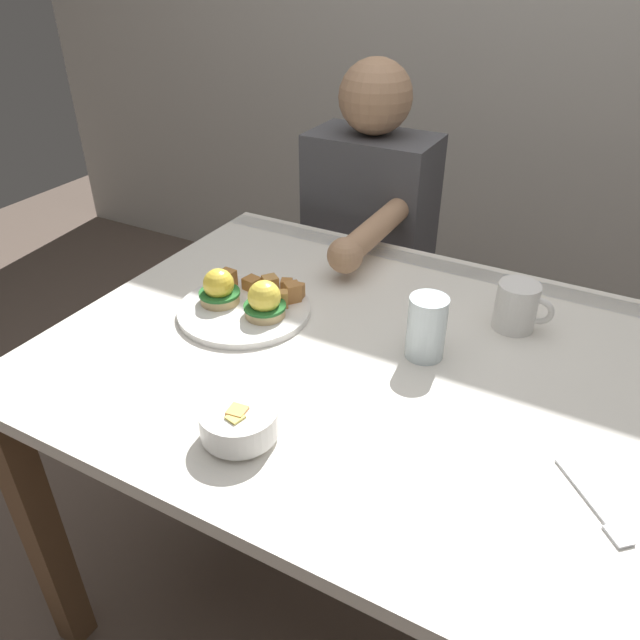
# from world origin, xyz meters

# --- Properties ---
(ground_plane) EXTENTS (6.00, 6.00, 0.00)m
(ground_plane) POSITION_xyz_m (0.00, 0.00, 0.00)
(ground_plane) COLOR brown
(dining_table) EXTENTS (1.20, 0.90, 0.74)m
(dining_table) POSITION_xyz_m (0.00, 0.00, 0.63)
(dining_table) COLOR white
(dining_table) RESTS_ON ground_plane
(eggs_benedict_plate) EXTENTS (0.27, 0.27, 0.09)m
(eggs_benedict_plate) POSITION_xyz_m (-0.30, 0.01, 0.76)
(eggs_benedict_plate) COLOR white
(eggs_benedict_plate) RESTS_ON dining_table
(fruit_bowl) EXTENTS (0.12, 0.12, 0.06)m
(fruit_bowl) POSITION_xyz_m (-0.10, -0.30, 0.77)
(fruit_bowl) COLOR white
(fruit_bowl) RESTS_ON dining_table
(coffee_mug) EXTENTS (0.11, 0.08, 0.09)m
(coffee_mug) POSITION_xyz_m (0.20, 0.21, 0.79)
(coffee_mug) COLOR white
(coffee_mug) RESTS_ON dining_table
(fork) EXTENTS (0.12, 0.13, 0.00)m
(fork) POSITION_xyz_m (0.40, -0.18, 0.74)
(fork) COLOR silver
(fork) RESTS_ON dining_table
(water_glass_near) EXTENTS (0.07, 0.07, 0.12)m
(water_glass_near) POSITION_xyz_m (0.07, 0.04, 0.79)
(water_glass_near) COLOR silver
(water_glass_near) RESTS_ON dining_table
(diner_person) EXTENTS (0.34, 0.54, 1.14)m
(diner_person) POSITION_xyz_m (-0.30, 0.60, 0.65)
(diner_person) COLOR #33333D
(diner_person) RESTS_ON ground_plane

